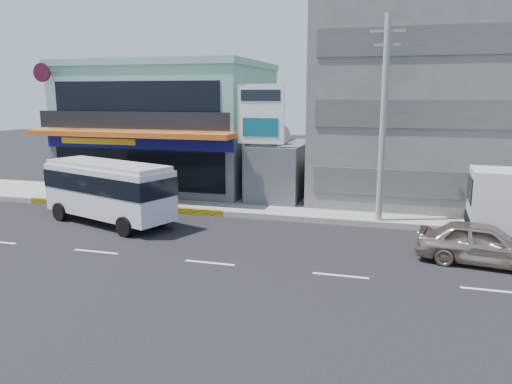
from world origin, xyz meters
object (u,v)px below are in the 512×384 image
utility_pole_near (383,120)px  minibus (108,187)px  concrete_building (459,83)px  motorcycle_rider (159,214)px  satellite_dish (277,143)px  shop_building (173,130)px  billboard (261,121)px  sedan (483,243)px

utility_pole_near → minibus: 13.76m
concrete_building → motorcycle_rider: concrete_building is taller
concrete_building → satellite_dish: bearing=-158.2°
minibus → motorcycle_rider: minibus is taller
shop_building → billboard: 8.92m
concrete_building → billboard: size_ratio=2.32×
billboard → motorcycle_rider: 7.57m
billboard → motorcycle_rider: bearing=-126.3°
billboard → minibus: 8.73m
shop_building → minibus: shop_building is taller
satellite_dish → minibus: bearing=-135.9°
shop_building → motorcycle_rider: (3.79, -9.79, -3.32)m
sedan → motorcycle_rider: (-14.25, 1.41, -0.14)m
utility_pole_near → sedan: (4.03, -4.66, -4.33)m
sedan → concrete_building: bearing=8.8°
utility_pole_near → minibus: utility_pole_near is taller
satellite_dish → sedan: bearing=-39.5°
shop_building → billboard: bearing=-32.3°
motorcycle_rider → concrete_building: bearing=37.4°
satellite_dish → minibus: (-6.98, -6.77, -1.74)m
utility_pole_near → sedan: size_ratio=2.09×
minibus → motorcycle_rider: bearing=-1.7°
satellite_dish → billboard: size_ratio=0.22×
utility_pole_near → motorcycle_rider: 11.61m
utility_pole_near → motorcycle_rider: size_ratio=4.86×
satellite_dish → motorcycle_rider: satellite_dish is taller
shop_building → utility_pole_near: (14.00, -6.55, 1.15)m
minibus → motorcycle_rider: (2.76, -0.08, -1.15)m
satellite_dish → sedan: 13.29m
motorcycle_rider → utility_pole_near: bearing=17.6°
shop_building → satellite_dish: (8.00, -2.95, -0.42)m
concrete_building → shop_building: bearing=-176.6°
satellite_dish → motorcycle_rider: size_ratio=0.73×
utility_pole_near → sedan: 7.53m
motorcycle_rider → billboard: bearing=53.7°
billboard → utility_pole_near: utility_pole_near is taller
utility_pole_near → minibus: (-12.98, -3.17, -3.32)m
utility_pole_near → motorcycle_rider: (-10.21, -3.25, -4.47)m
shop_building → utility_pole_near: bearing=-25.1°
concrete_building → sedan: concrete_building is taller
concrete_building → motorcycle_rider: (-14.21, -10.85, -6.32)m
shop_building → satellite_dish: 8.54m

